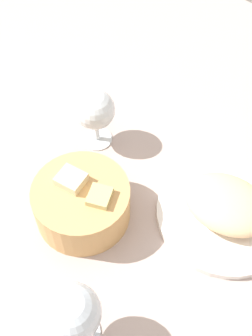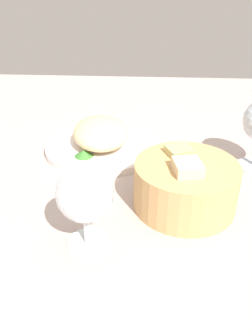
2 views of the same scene
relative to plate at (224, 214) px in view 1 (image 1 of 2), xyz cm
name	(u,v)px [view 1 (image 1 of 2)]	position (x,y,z in cm)	size (l,w,h in cm)	color
ground_plane	(122,219)	(13.19, 11.53, -1.70)	(140.00, 140.00, 2.00)	#B3A099
plate	(224,214)	(0.00, 0.00, 0.00)	(23.26, 23.26, 1.40)	white
omelette	(227,204)	(0.00, 0.00, 3.23)	(14.86, 11.41, 5.06)	#F4C893
lettuce_garnish	(207,182)	(5.62, -2.72, 1.35)	(3.61, 3.61, 1.30)	#3C7E31
bread_basket	(82,202)	(18.48, 15.58, 3.23)	(16.12, 16.12, 9.14)	tan
wine_glass_near	(95,111)	(28.30, 1.69, 7.22)	(7.44, 7.44, 12.07)	silver
wine_glass_far	(72,314)	(5.08, 30.48, 8.24)	(7.78, 7.78, 13.34)	silver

